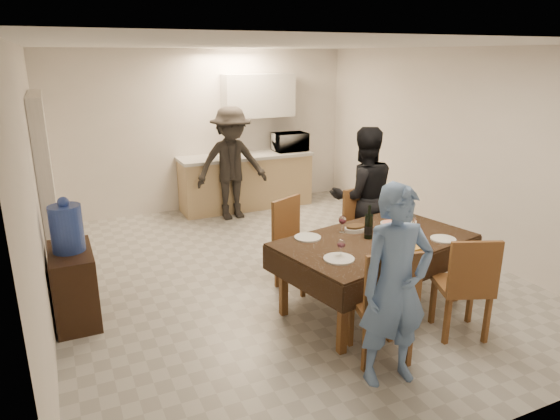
{
  "coord_description": "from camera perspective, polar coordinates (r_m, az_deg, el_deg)",
  "views": [
    {
      "loc": [
        -2.3,
        -5.0,
        2.51
      ],
      "look_at": [
        -0.14,
        -0.3,
        0.89
      ],
      "focal_mm": 32.0,
      "sensor_mm": 36.0,
      "label": 1
    }
  ],
  "objects": [
    {
      "name": "dining_table",
      "position": [
        5.07,
        10.79,
        -3.63
      ],
      "size": [
        2.12,
        1.5,
        0.75
      ],
      "rotation": [
        0.0,
        0.0,
        0.21
      ],
      "color": "black",
      "rests_on": "floor"
    },
    {
      "name": "plate_far_left",
      "position": [
        4.99,
        3.18,
        -3.15
      ],
      "size": [
        0.27,
        0.27,
        0.02
      ],
      "primitive_type": "cylinder",
      "color": "silver",
      "rests_on": "dining_table"
    },
    {
      "name": "wall_left",
      "position": [
        5.14,
        -26.18,
        1.99
      ],
      "size": [
        0.02,
        6.0,
        2.6
      ],
      "primitive_type": "cube",
      "color": "white",
      "rests_on": "floor"
    },
    {
      "name": "wine_glass_c",
      "position": [
        5.15,
        7.13,
        -1.61
      ],
      "size": [
        0.08,
        0.08,
        0.18
      ],
      "primitive_type": null,
      "color": "white",
      "rests_on": "dining_table"
    },
    {
      "name": "person_near",
      "position": [
        3.96,
        13.09,
        -8.52
      ],
      "size": [
        0.64,
        0.46,
        1.62
      ],
      "primitive_type": "imported",
      "rotation": [
        0.0,
        0.0,
        -0.13
      ],
      "color": "#5C7EB5",
      "rests_on": "floor"
    },
    {
      "name": "chair_far_right",
      "position": [
        5.85,
        10.66,
        -1.86
      ],
      "size": [
        0.49,
        0.49,
        0.54
      ],
      "rotation": [
        0.0,
        0.0,
        3.22
      ],
      "color": "brown",
      "rests_on": "floor"
    },
    {
      "name": "chair_near_left",
      "position": [
        4.23,
        12.34,
        -9.36
      ],
      "size": [
        0.57,
        0.58,
        0.56
      ],
      "rotation": [
        0.0,
        0.0,
        -0.24
      ],
      "color": "brown",
      "rests_on": "floor"
    },
    {
      "name": "chair_far_left",
      "position": [
        5.4,
        2.81,
        -3.2
      ],
      "size": [
        0.6,
        0.62,
        0.54
      ],
      "rotation": [
        0.0,
        0.0,
        3.58
      ],
      "color": "brown",
      "rests_on": "floor"
    },
    {
      "name": "console",
      "position": [
        5.29,
        -22.45,
        -7.96
      ],
      "size": [
        0.39,
        0.78,
        0.72
      ],
      "primitive_type": "cube",
      "color": "#301F10",
      "rests_on": "floor"
    },
    {
      "name": "floor",
      "position": [
        6.05,
        0.03,
        -7.12
      ],
      "size": [
        5.0,
        6.0,
        0.02
      ],
      "primitive_type": "cube",
      "color": "#AFAEAA",
      "rests_on": "ground"
    },
    {
      "name": "chair_near_right",
      "position": [
        4.8,
        21.0,
        -7.18
      ],
      "size": [
        0.59,
        0.6,
        0.54
      ],
      "rotation": [
        0.0,
        0.0,
        -0.38
      ],
      "color": "brown",
      "rests_on": "floor"
    },
    {
      "name": "person_far",
      "position": [
        6.14,
        9.44,
        1.5
      ],
      "size": [
        0.94,
        0.8,
        1.7
      ],
      "primitive_type": "imported",
      "rotation": [
        0.0,
        0.0,
        2.93
      ],
      "color": "black",
      "rests_on": "floor"
    },
    {
      "name": "kitchen_worktop",
      "position": [
        8.37,
        -3.94,
        6.16
      ],
      "size": [
        2.24,
        0.64,
        0.05
      ],
      "primitive_type": "cube",
      "color": "#AEAEA9",
      "rests_on": "kitchen_base_cabinet"
    },
    {
      "name": "wine_bottle",
      "position": [
        5.01,
        10.13,
        -1.35
      ],
      "size": [
        0.08,
        0.08,
        0.34
      ],
      "primitive_type": null,
      "color": "black",
      "rests_on": "dining_table"
    },
    {
      "name": "wine_glass_b",
      "position": [
        5.53,
        14.05,
        -0.54
      ],
      "size": [
        0.09,
        0.09,
        0.21
      ],
      "primitive_type": null,
      "color": "white",
      "rests_on": "dining_table"
    },
    {
      "name": "wall_right",
      "position": [
        7.03,
        18.99,
        6.56
      ],
      "size": [
        0.02,
        6.0,
        2.6
      ],
      "primitive_type": "cube",
      "color": "white",
      "rests_on": "floor"
    },
    {
      "name": "savoury_tart",
      "position": [
        4.83,
        14.4,
        -4.24
      ],
      "size": [
        0.4,
        0.32,
        0.05
      ],
      "primitive_type": "cube",
      "rotation": [
        0.0,
        0.0,
        0.14
      ],
      "color": "gold",
      "rests_on": "dining_table"
    },
    {
      "name": "salad_bowl",
      "position": [
        5.35,
        12.36,
        -1.79
      ],
      "size": [
        0.18,
        0.18,
        0.07
      ],
      "primitive_type": "cylinder",
      "color": "silver",
      "rests_on": "dining_table"
    },
    {
      "name": "person_kitchen",
      "position": [
        7.82,
        -5.54,
        5.28
      ],
      "size": [
        1.14,
        0.65,
        1.76
      ],
      "primitive_type": "imported",
      "color": "black",
      "rests_on": "floor"
    },
    {
      "name": "kitchen_base_cabinet",
      "position": [
        8.47,
        -3.88,
        3.14
      ],
      "size": [
        2.2,
        0.6,
        0.86
      ],
      "primitive_type": "cube",
      "color": "tan",
      "rests_on": "floor"
    },
    {
      "name": "wall_front",
      "position": [
        3.28,
        22.66,
        -5.68
      ],
      "size": [
        5.0,
        0.02,
        2.6
      ],
      "primitive_type": "cube",
      "color": "white",
      "rests_on": "floor"
    },
    {
      "name": "water_jug",
      "position": [
        5.08,
        -23.21,
        -1.96
      ],
      "size": [
        0.3,
        0.3,
        0.45
      ],
      "primitive_type": "cylinder",
      "color": "#314CA8",
      "rests_on": "console"
    },
    {
      "name": "plate_near_right",
      "position": [
        5.2,
        18.14,
        -3.17
      ],
      "size": [
        0.25,
        0.25,
        0.01
      ],
      "primitive_type": "cylinder",
      "color": "silver",
      "rests_on": "dining_table"
    },
    {
      "name": "microwave",
      "position": [
        8.65,
        1.16,
        7.79
      ],
      "size": [
        0.56,
        0.38,
        0.31
      ],
      "primitive_type": "imported",
      "rotation": [
        0.0,
        0.0,
        3.14
      ],
      "color": "silver",
      "rests_on": "kitchen_worktop"
    },
    {
      "name": "water_pitcher",
      "position": [
        5.19,
        14.36,
        -1.72
      ],
      "size": [
        0.14,
        0.14,
        0.21
      ],
      "primitive_type": "cylinder",
      "color": "white",
      "rests_on": "dining_table"
    },
    {
      "name": "upper_cabinet",
      "position": [
        8.47,
        -2.49,
        12.92
      ],
      "size": [
        1.2,
        0.34,
        0.7
      ],
      "primitive_type": "cube",
      "color": "silver",
      "rests_on": "wall_back"
    },
    {
      "name": "wall_back",
      "position": [
        8.41,
        -8.66,
        8.93
      ],
      "size": [
        5.0,
        0.02,
        2.6
      ],
      "primitive_type": "cube",
      "color": "white",
      "rests_on": "floor"
    },
    {
      "name": "mushroom_dish",
      "position": [
        5.24,
        8.62,
        -2.18
      ],
      "size": [
        0.22,
        0.22,
        0.04
      ],
      "primitive_type": "cylinder",
      "color": "silver",
      "rests_on": "dining_table"
    },
    {
      "name": "plate_far_right",
      "position": [
        5.63,
        14.06,
        -1.27
      ],
      "size": [
        0.26,
        0.26,
        0.01
      ],
      "primitive_type": "cylinder",
      "color": "silver",
      "rests_on": "dining_table"
    },
    {
      "name": "stub_partition",
      "position": [
        6.37,
        -25.09,
        2.48
      ],
      "size": [
        0.15,
        1.4,
        2.1
      ],
      "primitive_type": "cube",
      "color": "white",
      "rests_on": "floor"
    },
    {
      "name": "wine_glass_a",
      "position": [
        4.54,
        6.99,
        -4.33
      ],
      "size": [
        0.08,
        0.08,
        0.17
      ],
      "primitive_type": null,
      "color": "white",
      "rests_on": "dining_table"
    },
    {
      "name": "plate_near_left",
      "position": [
        4.51,
        6.75,
        -5.56
      ],
      "size": [
        0.28,
        0.28,
        0.02
      ],
      "primitive_type": "cylinder",
      "color": "silver",
      "rests_on": "dining_table"
    },
    {
      "name": "ceiling",
      "position": [
        5.5,
        0.03,
        18.34
      ],
      "size": [
        5.0,
        6.0,
        0.02
      ],
      "primitive_type": "cube",
      "color": "white",
      "rests_on": "wall_back"
    }
  ]
}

